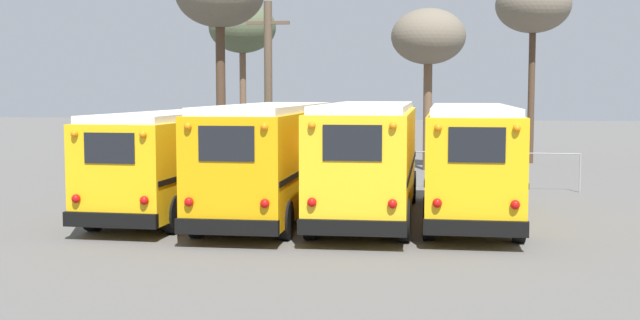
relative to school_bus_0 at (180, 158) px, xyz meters
name	(u,v)px	position (x,y,z in m)	size (l,w,h in m)	color
ground_plane	(315,221)	(4.30, -0.91, -1.67)	(160.00, 160.00, 0.00)	#5B5956
school_bus_0	(180,158)	(0.00, 0.00, 0.00)	(2.58, 9.74, 3.06)	yellow
school_bus_1	(271,156)	(2.87, -0.24, 0.11)	(2.78, 10.10, 3.28)	#E5A00C
school_bus_2	(368,156)	(5.74, -0.18, 0.14)	(2.88, 9.77, 3.32)	yellow
school_bus_3	(470,158)	(8.61, 0.15, 0.11)	(2.61, 9.49, 3.26)	yellow
utility_pole	(268,88)	(0.45, 9.46, 2.11)	(1.80, 0.34, 7.34)	brown
bare_tree_1	(428,39)	(6.79, 14.48, 4.40)	(3.42, 3.42, 7.45)	brown
bare_tree_2	(533,7)	(11.80, 18.92, 6.21)	(3.75, 3.75, 9.37)	#473323
bare_tree_3	(242,29)	(-2.89, 17.57, 5.18)	(3.48, 3.48, 8.23)	brown
fence_line	(353,162)	(4.30, 7.09, -0.69)	(16.67, 0.06, 1.42)	#939399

